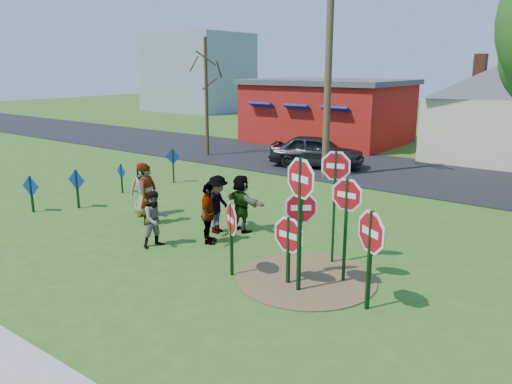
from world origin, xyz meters
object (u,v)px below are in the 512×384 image
at_px(suv, 317,151).
at_px(stop_sign_c, 300,194).
at_px(person_a, 143,189).
at_px(utility_pole, 329,58).
at_px(person_b, 148,195).
at_px(stop_sign_b, 335,178).
at_px(stop_sign_d, 347,204).
at_px(stop_sign_a, 231,224).

bearing_deg(suv, stop_sign_c, -168.83).
relative_size(person_a, utility_pole, 0.18).
distance_m(person_b, suv, 10.66).
bearing_deg(person_a, stop_sign_b, -47.98).
distance_m(person_a, utility_pole, 9.64).
distance_m(stop_sign_b, suv, 11.97).
bearing_deg(stop_sign_c, suv, 136.84).
xyz_separation_m(stop_sign_b, stop_sign_c, (0.18, -1.85, 0.02)).
relative_size(stop_sign_b, person_a, 1.68).
height_order(person_b, utility_pole, utility_pole).
relative_size(stop_sign_d, suv, 0.57).
xyz_separation_m(stop_sign_c, stop_sign_d, (0.54, 1.04, -0.35)).
xyz_separation_m(stop_sign_d, suv, (-7.04, 10.90, -1.02)).
relative_size(stop_sign_a, suv, 0.42).
bearing_deg(stop_sign_d, suv, 123.35).
bearing_deg(suv, stop_sign_d, -164.54).
relative_size(stop_sign_b, suv, 0.66).
height_order(person_b, suv, person_b).
distance_m(stop_sign_a, utility_pole, 11.65).
height_order(stop_sign_a, stop_sign_b, stop_sign_b).
xyz_separation_m(person_a, utility_pole, (1.90, 8.47, 4.18)).
height_order(stop_sign_b, stop_sign_c, stop_sign_c).
xyz_separation_m(suv, utility_pole, (1.39, -1.68, 4.25)).
xyz_separation_m(stop_sign_b, person_b, (-6.02, -0.57, -1.22)).
bearing_deg(stop_sign_b, stop_sign_a, -141.50).
height_order(stop_sign_a, stop_sign_d, stop_sign_d).
bearing_deg(person_a, person_b, -80.37).
bearing_deg(stop_sign_c, stop_sign_a, -154.53).
distance_m(person_a, person_b, 0.95).
bearing_deg(stop_sign_b, utility_pole, 104.84).
height_order(stop_sign_c, person_a, stop_sign_c).
bearing_deg(person_a, stop_sign_c, -62.83).
xyz_separation_m(stop_sign_c, person_b, (-6.20, 1.28, -1.24)).
bearing_deg(person_b, stop_sign_d, -108.70).
bearing_deg(person_b, stop_sign_b, -101.21).
bearing_deg(stop_sign_b, person_a, 165.10).
xyz_separation_m(stop_sign_c, utility_pole, (-5.10, 10.25, 2.88)).
xyz_separation_m(stop_sign_a, suv, (-4.81, 12.15, -0.44)).
height_order(person_a, person_b, person_b).
relative_size(stop_sign_c, suv, 0.69).
relative_size(stop_sign_a, person_b, 1.01).
relative_size(stop_sign_a, stop_sign_c, 0.61).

